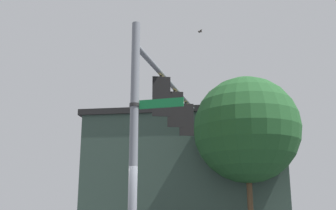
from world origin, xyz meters
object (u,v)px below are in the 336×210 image
street_name_sign (150,104)px  bird_flying (200,31)px  traffic_light_nearest_pole (161,98)px  traffic_light_mid_outer (186,120)px  traffic_light_mid_inner (174,110)px

street_name_sign → bird_flying: size_ratio=4.56×
traffic_light_nearest_pole → bird_flying: bearing=57.5°
traffic_light_mid_outer → traffic_light_mid_inner: bearing=-114.3°
traffic_light_mid_outer → bird_flying: size_ratio=4.78×
traffic_light_mid_inner → traffic_light_nearest_pole: bearing=-114.3°
traffic_light_mid_inner → traffic_light_mid_outer: bearing=65.7°
traffic_light_nearest_pole → bird_flying: (2.04, 3.19, 3.75)m
traffic_light_mid_inner → bird_flying: size_ratio=4.78×
traffic_light_mid_outer → bird_flying: bird_flying is taller
traffic_light_mid_inner → traffic_light_mid_outer: (0.68, 1.51, 0.00)m
traffic_light_mid_outer → bird_flying: 3.81m
traffic_light_mid_inner → traffic_light_mid_outer: 1.66m
traffic_light_nearest_pole → traffic_light_mid_inner: (0.68, 1.51, 0.00)m
traffic_light_nearest_pole → traffic_light_mid_outer: bearing=65.7°
traffic_light_mid_inner → traffic_light_mid_outer: size_ratio=1.00×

